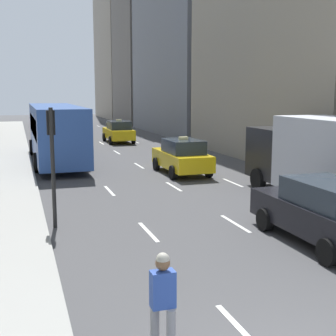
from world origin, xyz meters
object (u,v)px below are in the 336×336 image
(taxi_second, at_px, (119,132))
(city_bus, at_px, (55,131))
(taxi_third, at_px, (75,127))
(sedan_black_near, at_px, (324,212))
(traffic_light_pole, at_px, (52,148))
(box_truck, at_px, (330,159))
(taxi_lead, at_px, (182,156))
(skateboarder, at_px, (163,303))

(taxi_second, xyz_separation_m, city_bus, (-5.61, -9.18, 0.91))
(taxi_second, relative_size, taxi_third, 1.00)
(sedan_black_near, xyz_separation_m, traffic_light_pole, (-6.75, 3.89, 1.52))
(taxi_second, distance_m, taxi_third, 6.38)
(taxi_third, distance_m, traffic_light_pole, 28.62)
(city_bus, xyz_separation_m, box_truck, (8.41, -13.74, -0.08))
(box_truck, height_order, traffic_light_pole, traffic_light_pole)
(taxi_lead, xyz_separation_m, taxi_third, (-2.80, 20.84, 0.00))
(city_bus, height_order, traffic_light_pole, traffic_light_pole)
(taxi_second, relative_size, city_bus, 0.38)
(city_bus, height_order, skateboarder, city_bus)
(box_truck, xyz_separation_m, skateboarder, (-8.57, -7.58, -0.75))
(taxi_third, height_order, sedan_black_near, taxi_third)
(sedan_black_near, distance_m, skateboarder, 7.04)
(taxi_third, distance_m, sedan_black_near, 32.32)
(taxi_third, height_order, traffic_light_pole, traffic_light_pole)
(taxi_lead, xyz_separation_m, box_truck, (2.80, -7.80, 0.83))
(taxi_third, xyz_separation_m, city_bus, (-2.81, -14.91, 0.91))
(taxi_second, distance_m, box_truck, 23.10)
(box_truck, height_order, skateboarder, box_truck)
(sedan_black_near, relative_size, city_bus, 0.41)
(taxi_third, bearing_deg, taxi_second, -63.95)
(sedan_black_near, xyz_separation_m, city_bus, (-5.61, 17.29, 0.90))
(sedan_black_near, height_order, traffic_light_pole, traffic_light_pole)
(taxi_lead, relative_size, taxi_third, 1.00)
(taxi_second, relative_size, box_truck, 0.52)
(taxi_second, bearing_deg, taxi_third, 116.05)
(taxi_lead, xyz_separation_m, taxi_second, (0.00, 15.12, 0.00))
(traffic_light_pole, bearing_deg, taxi_second, 73.36)
(taxi_third, relative_size, traffic_light_pole, 1.22)
(taxi_third, relative_size, sedan_black_near, 0.92)
(taxi_lead, height_order, taxi_second, same)
(taxi_second, distance_m, skateboarder, 31.04)
(city_bus, bearing_deg, box_truck, -58.52)
(taxi_second, distance_m, city_bus, 10.80)
(city_bus, bearing_deg, taxi_lead, -46.62)
(city_bus, distance_m, box_truck, 16.11)
(taxi_third, height_order, city_bus, city_bus)
(skateboarder, distance_m, traffic_light_pole, 8.11)
(taxi_lead, bearing_deg, taxi_third, 97.65)
(skateboarder, bearing_deg, taxi_lead, 69.43)
(sedan_black_near, height_order, city_bus, city_bus)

